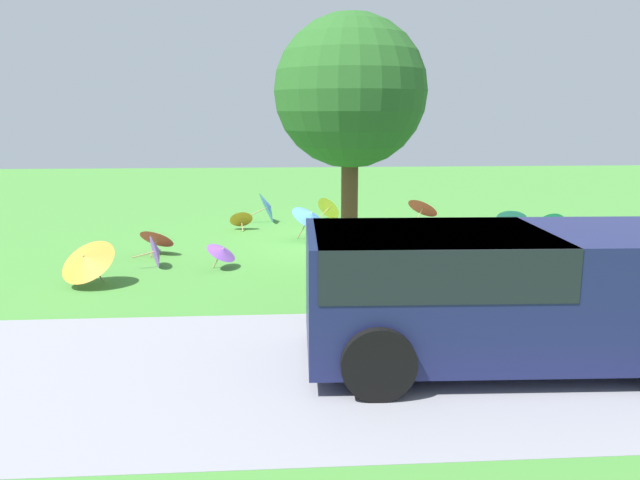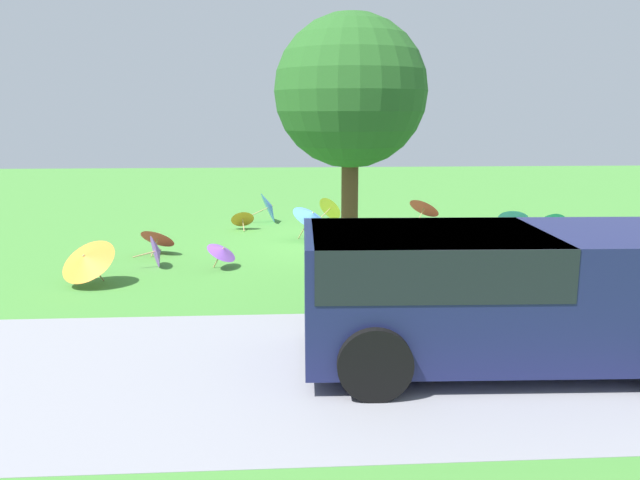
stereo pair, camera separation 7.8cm
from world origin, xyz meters
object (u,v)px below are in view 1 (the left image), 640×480
Objects in this scene: parasol_purple_3 at (222,251)px; parasol_blue_4 at (512,216)px; park_bench at (600,248)px; parasol_yellow_0 at (330,207)px; parasol_orange_1 at (86,259)px; parasol_blue_0 at (268,207)px; shade_tree at (350,92)px; parasol_teal_1 at (458,247)px; van_dark at (495,285)px; parasol_blue_1 at (310,216)px; parasol_purple_1 at (157,251)px; parasol_orange_2 at (241,218)px; parasol_red_1 at (424,206)px; parasol_teal_0 at (548,226)px; parasol_orange_3 at (438,232)px; parasol_red_0 at (158,237)px.

parasol_purple_3 is 0.83× the size of parasol_blue_4.
parasol_yellow_0 is (4.30, -6.12, -0.14)m from park_bench.
parasol_orange_1 is 9.98m from parasol_blue_4.
shade_tree is at bearing 107.33° from parasol_blue_0.
van_dark is at bearing 78.49° from parasol_teal_1.
parasol_blue_1 is at bearing -33.81° from park_bench.
parasol_yellow_0 is at bearing -168.61° from parasol_blue_0.
parasol_purple_1 is (2.97, 2.32, -0.26)m from parasol_blue_1.
parasol_orange_1 is at bearing 64.34° from parasol_blue_0.
parasol_blue_1 reaches higher than parasol_blue_0.
parasol_orange_2 is 0.99× the size of parasol_purple_1.
parasol_purple_3 is 7.60m from parasol_blue_4.
park_bench is 8.85m from parasol_orange_1.
van_dark reaches higher than parasol_yellow_0.
park_bench is at bearing 110.40° from parasol_red_1.
parasol_orange_3 is (2.56, 0.47, 0.00)m from parasol_teal_0.
parasol_orange_2 is 6.63m from parasol_blue_4.
parasol_orange_2 is 3.10m from parasol_red_0.
parasol_blue_0 is at bearing 11.39° from parasol_yellow_0.
parasol_orange_3 is at bearing -162.53° from parasol_purple_3.
parasol_blue_0 is 6.10m from parasol_teal_1.
van_dark is 5.88× the size of parasol_teal_1.
shade_tree is at bearing 61.17° from parasol_red_1.
parasol_teal_0 reaches higher than parasol_orange_2.
shade_tree is 5.67× the size of parasol_yellow_0.
parasol_red_0 reaches higher than parasol_blue_4.
parasol_blue_4 is (-3.27, -8.15, -0.57)m from van_dark.
parasol_blue_4 is at bearing -152.65° from parasol_orange_1.
parasol_teal_0 is (-8.14, -1.63, 0.07)m from parasol_purple_1.
parasol_blue_1 is at bearing -76.58° from van_dark.
parasol_red_1 is at bearing -118.83° from shade_tree.
parasol_orange_1 reaches higher than parasol_orange_3.
shade_tree is 5.09× the size of parasol_blue_4.
van_dark is 7.70m from parasol_red_0.
parasol_orange_2 is 0.80× the size of parasol_teal_1.
parasol_purple_3 reaches higher than parasol_orange_2.
park_bench is at bearing 143.97° from parasol_orange_2.
parasol_blue_0 is 1.00× the size of parasol_blue_4.
parasol_orange_2 is at bearing -36.03° from park_bench.
parasol_yellow_0 is at bearing -63.86° from parasol_orange_3.
parasol_red_1 is (-3.98, 0.54, 0.06)m from parasol_blue_0.
parasol_teal_0 is 0.93× the size of parasol_orange_3.
parasol_purple_3 is 0.84× the size of parasol_orange_3.
parasol_orange_2 is 0.59× the size of parasol_red_1.
parasol_purple_1 is (7.94, -1.01, -0.16)m from park_bench.
parasol_teal_0 is (-8.32, -0.54, 0.01)m from parasol_red_0.
parasol_teal_0 is at bearing -118.06° from van_dark.
parasol_blue_4 is (-8.87, -4.59, -0.13)m from parasol_orange_1.
parasol_red_0 is 8.43m from parasol_blue_4.
parasol_yellow_0 is 4.40m from parasol_orange_3.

